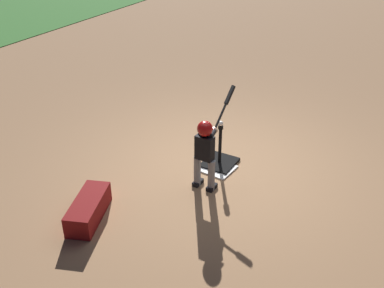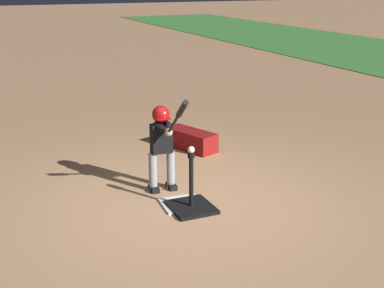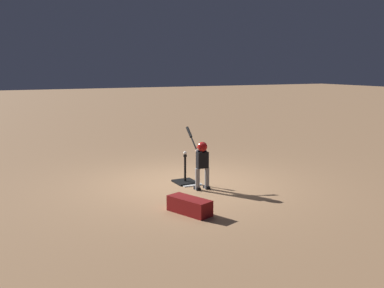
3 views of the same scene
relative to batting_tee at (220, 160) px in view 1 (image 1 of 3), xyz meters
name	(u,v)px [view 1 (image 1 of 3)]	position (x,y,z in m)	size (l,w,h in m)	color
ground_plane	(216,166)	(-0.07, 0.02, -0.07)	(90.00, 90.00, 0.00)	#AD7F56
home_plate	(218,169)	(-0.14, -0.05, -0.06)	(0.44, 0.44, 0.02)	white
batting_tee	(220,160)	(0.00, 0.00, 0.00)	(0.51, 0.46, 0.64)	black
batter_child	(206,145)	(-0.62, -0.09, 0.58)	(0.91, 0.32, 1.26)	gray
baseball	(221,124)	(0.00, 0.00, 0.61)	(0.07, 0.07, 0.07)	white
equipment_bag	(89,209)	(-1.95, 0.85, 0.07)	(0.84, 0.32, 0.28)	maroon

